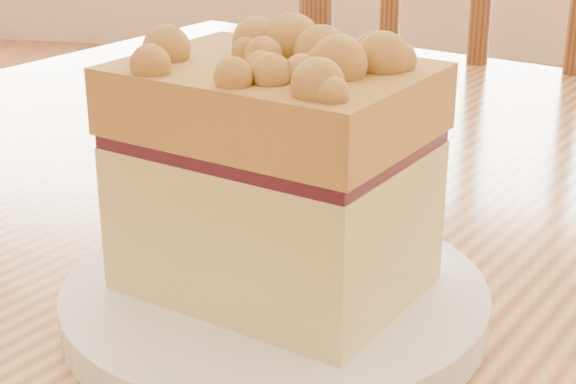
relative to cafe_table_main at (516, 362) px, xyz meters
The scene contains 4 objects.
cafe_table_main is the anchor object (origin of this frame).
cafe_chair_main 0.57m from the cafe_table_main, 89.44° to the left, with size 0.55×0.55×0.99m.
plate 0.23m from the cafe_table_main, 129.12° to the right, with size 0.20×0.20×0.02m.
cake_slice 0.27m from the cafe_table_main, 129.44° to the right, with size 0.15×0.14×0.12m.
Camera 1 is at (0.06, -0.30, 0.95)m, focal length 55.00 mm.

